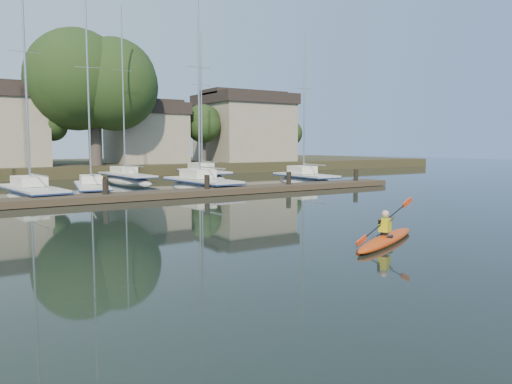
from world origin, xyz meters
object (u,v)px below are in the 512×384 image
sailboat_6 (127,183)px  sailboat_7 (203,180)px  sailboat_4 (305,185)px  sailboat_1 (32,201)px  sailboat_2 (92,195)px  sailboat_3 (202,192)px  dock (159,194)px  kayak (386,237)px

sailboat_6 → sailboat_7: (6.92, -0.09, -0.03)m
sailboat_4 → sailboat_1: bearing=-176.0°
sailboat_2 → sailboat_3: size_ratio=0.94×
sailboat_6 → sailboat_7: 6.92m
dock → sailboat_4: 14.54m
dock → sailboat_2: 5.63m
dock → sailboat_4: sailboat_4 is taller
sailboat_3 → sailboat_4: bearing=-0.2°
sailboat_1 → sailboat_4: 19.89m
sailboat_3 → sailboat_4: (9.31, 0.58, 0.00)m
sailboat_2 → sailboat_6: bearing=69.7°
kayak → sailboat_7: (8.20, 29.24, -0.39)m
sailboat_1 → dock: bearing=-40.5°
sailboat_1 → sailboat_4: size_ratio=1.10×
dock → sailboat_3: (4.53, 3.85, -0.41)m
sailboat_2 → dock: bearing=-54.1°
sailboat_3 → dock: bearing=-143.4°
sailboat_7 → sailboat_6: bearing=-178.1°
sailboat_3 → sailboat_6: sailboat_6 is taller
kayak → sailboat_2: 21.17m
sailboat_6 → kayak: bearing=-96.7°
sailboat_6 → sailboat_7: bearing=-4.9°
kayak → sailboat_3: sailboat_3 is taller
kayak → sailboat_3: 19.93m
sailboat_1 → sailboat_6: size_ratio=0.92×
dock → sailboat_6: 13.76m
dock → sailboat_7: bearing=55.0°
sailboat_2 → sailboat_6: size_ratio=0.87×
dock → sailboat_6: (2.48, 13.53, -0.38)m
sailboat_4 → sailboat_6: 14.55m
sailboat_2 → sailboat_4: sailboat_2 is taller
sailboat_3 → sailboat_4: 9.32m
sailboat_4 → sailboat_6: sailboat_6 is taller
sailboat_6 → sailboat_7: size_ratio=1.08×
dock → sailboat_6: size_ratio=2.23×
kayak → sailboat_7: size_ratio=0.31×
dock → sailboat_1: sailboat_1 is taller
sailboat_1 → sailboat_4: sailboat_1 is taller
sailboat_1 → sailboat_2: sailboat_1 is taller
sailboat_2 → sailboat_7: 14.52m
sailboat_3 → sailboat_1: bearing=175.9°
kayak → sailboat_6: bearing=63.0°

